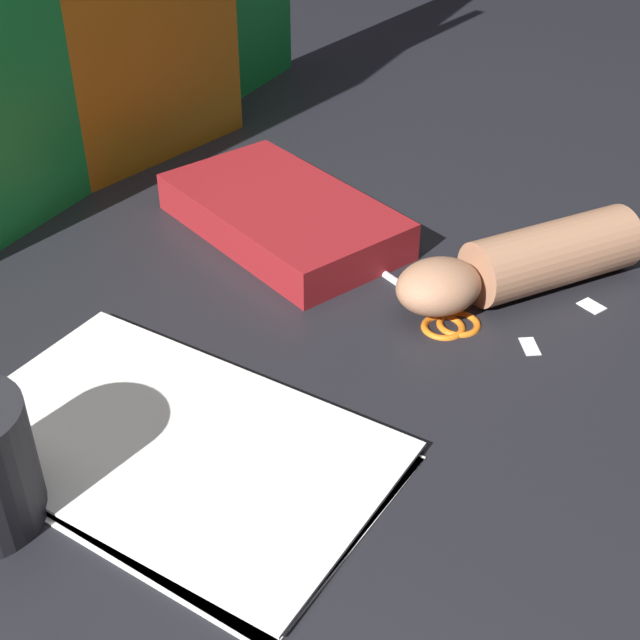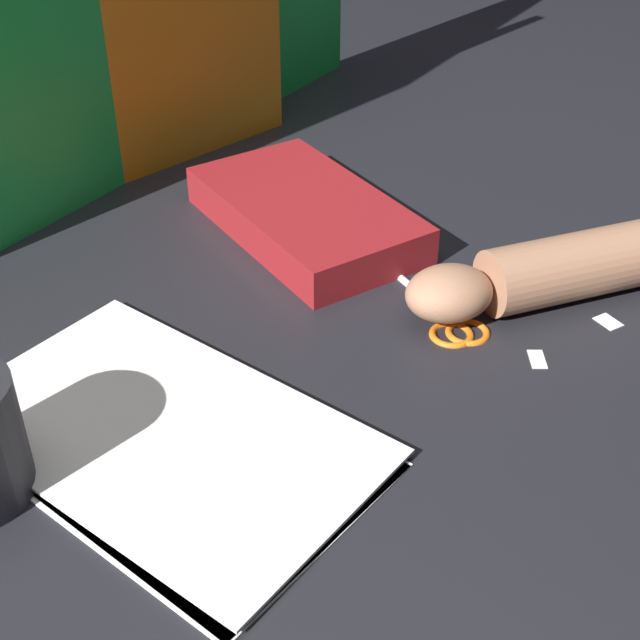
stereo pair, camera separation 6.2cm
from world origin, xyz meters
TOP-DOWN VIEW (x-y plane):
  - ground_plane at (0.00, 0.00)m, footprint 6.00×6.00m
  - paper_stack at (-0.13, -0.01)m, footprint 0.23×0.36m
  - book_closed at (0.20, 0.13)m, footprint 0.23×0.31m
  - scissors at (0.16, -0.10)m, footprint 0.13×0.14m
  - hand_forearm at (0.24, -0.14)m, footprint 0.27×0.19m
  - paper_scrap_near at (0.26, -0.21)m, footprint 0.03×0.03m
  - paper_scrap_mid at (0.16, -0.19)m, footprint 0.03×0.03m

SIDE VIEW (x-z plane):
  - ground_plane at x=0.00m, z-range 0.00..0.00m
  - paper_scrap_mid at x=0.16m, z-range 0.00..0.00m
  - paper_scrap_near at x=0.26m, z-range 0.00..0.00m
  - paper_stack at x=-0.13m, z-range 0.00..0.01m
  - scissors at x=0.16m, z-range 0.00..0.01m
  - book_closed at x=0.20m, z-range 0.00..0.04m
  - hand_forearm at x=0.24m, z-range 0.00..0.07m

